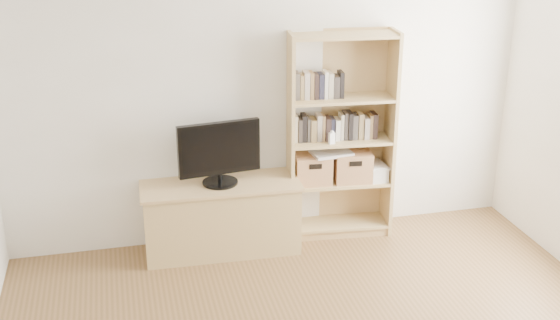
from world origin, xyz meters
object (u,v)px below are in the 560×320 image
object	(u,v)px
baby_monitor	(332,138)
tv_stand	(221,218)
laptop	(331,153)
television	(219,153)
bookshelf	(341,137)
basket_right	(352,166)
basket_left	(313,168)

from	to	relation	value
baby_monitor	tv_stand	bearing A→B (deg)	166.66
tv_stand	laptop	distance (m)	1.10
tv_stand	television	bearing A→B (deg)	0.00
bookshelf	basket_right	world-z (taller)	bookshelf
basket_left	laptop	world-z (taller)	laptop
television	basket_left	world-z (taller)	television
basket_right	laptop	bearing A→B (deg)	-175.20
basket_right	basket_left	bearing A→B (deg)	-177.90
tv_stand	baby_monitor	distance (m)	1.16
basket_left	laptop	bearing A→B (deg)	-3.27
bookshelf	television	size ratio (longest dim) A/B	2.65
basket_right	television	bearing A→B (deg)	-169.71
television	baby_monitor	distance (m)	0.97
laptop	baby_monitor	bearing A→B (deg)	-112.62
bookshelf	television	world-z (taller)	bookshelf
baby_monitor	television	bearing A→B (deg)	166.66
tv_stand	television	xyz separation A→B (m)	(0.00, 0.00, 0.59)
tv_stand	television	world-z (taller)	television
basket_left	basket_right	bearing A→B (deg)	0.00
basket_right	bookshelf	bearing A→B (deg)	179.49
basket_right	baby_monitor	bearing A→B (deg)	-153.56
basket_left	baby_monitor	bearing A→B (deg)	-34.16
laptop	bookshelf	bearing A→B (deg)	-0.98
television	basket_left	xyz separation A→B (m)	(0.83, 0.10, -0.25)
tv_stand	basket_left	size ratio (longest dim) A/B	4.14
bookshelf	television	distance (m)	1.08
baby_monitor	laptop	distance (m)	0.19
tv_stand	bookshelf	world-z (taller)	bookshelf
bookshelf	baby_monitor	bearing A→B (deg)	-135.00
tv_stand	bookshelf	size ratio (longest dim) A/B	0.71
bookshelf	baby_monitor	distance (m)	0.15
bookshelf	basket_left	bearing A→B (deg)	-178.81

